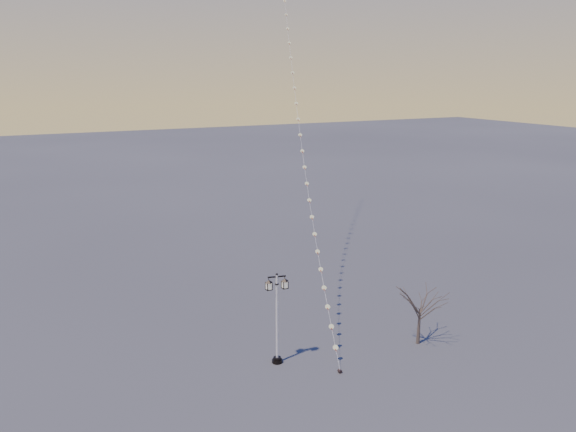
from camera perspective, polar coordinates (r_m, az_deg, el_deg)
ground at (r=31.63m, az=4.05°, el=-16.46°), size 300.00×300.00×0.00m
street_lamp at (r=31.75m, az=-1.15°, el=-10.11°), size 1.38×0.68×5.50m
bare_tree at (r=35.03m, az=13.53°, el=-8.90°), size 2.26×2.26×3.74m
kite_train at (r=45.40m, az=1.29°, el=12.27°), size 12.86×33.86×29.32m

